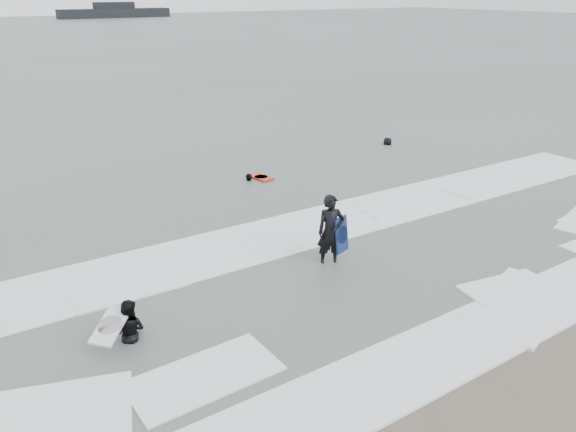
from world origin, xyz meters
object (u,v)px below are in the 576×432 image
surfer_centre (330,265)px  surfer_right_near (249,182)px  vessel_horizon (115,12)px  surfer_wading (131,339)px  surfer_right_far (387,146)px

surfer_centre → surfer_right_near: 7.37m
vessel_horizon → surfer_right_near: bearing=-104.6°
surfer_centre → surfer_wading: size_ratio=1.33×
surfer_centre → surfer_right_far: surfer_centre is taller
surfer_right_far → vessel_horizon: vessel_horizon is taller
surfer_wading → surfer_right_near: same height
surfer_centre → surfer_right_far: 12.72m
surfer_right_far → vessel_horizon: 130.97m
surfer_wading → vessel_horizon: 143.26m
vessel_horizon → surfer_right_far: bearing=-101.3°
surfer_right_far → vessel_horizon: (25.72, 128.41, 1.37)m
surfer_wading → surfer_right_near: size_ratio=1.00×
surfer_right_near → vessel_horizon: bearing=-156.8°
surfer_centre → surfer_right_far: (9.58, 8.37, 0.00)m
surfer_right_near → vessel_horizon: (33.76, 129.57, 1.37)m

